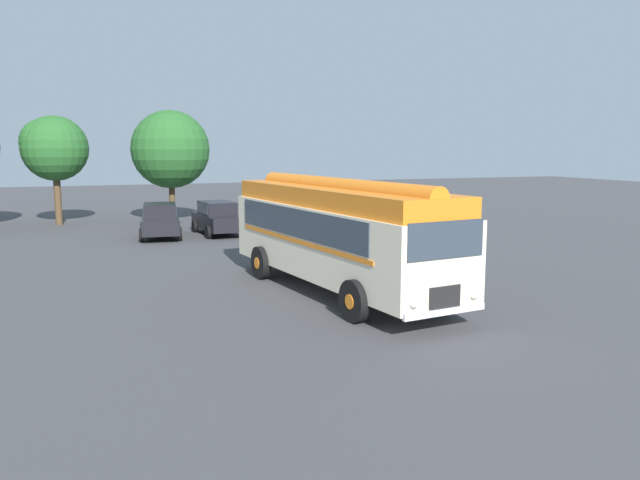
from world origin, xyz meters
The scene contains 8 objects.
ground_plane centered at (0.00, 0.00, 0.00)m, with size 120.00×120.00×0.00m, color #3D3D3F.
vintage_bus centered at (-0.30, 0.22, 1.89)m, with size 3.81×10.34×3.49m.
car_near_left centered at (-3.97, 14.12, 0.85)m, with size 2.30×4.36×1.66m.
car_mid_left centered at (-1.09, 14.24, 0.85)m, with size 2.22×4.33×1.66m.
car_mid_right centered at (1.89, 14.00, 0.85)m, with size 2.14×4.29×1.66m.
box_van centered at (4.25, 14.15, 1.36)m, with size 2.66×5.90×2.50m.
tree_left_of_centre centered at (-8.94, 21.36, 4.40)m, with size 3.66×3.66×6.16m.
tree_centre centered at (-2.64, 20.35, 4.19)m, with size 4.53×4.53×6.54m.
Camera 1 is at (-7.42, -16.99, 4.38)m, focal length 35.00 mm.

